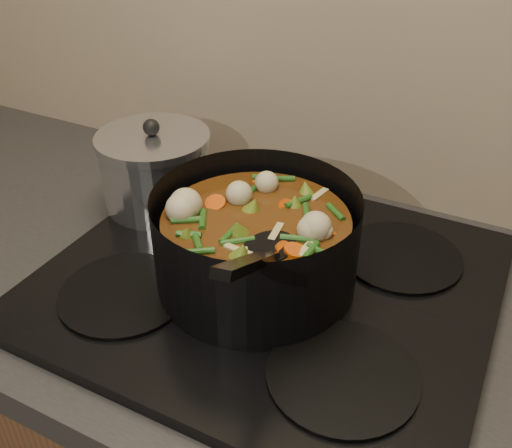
% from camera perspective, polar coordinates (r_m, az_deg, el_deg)
% --- Properties ---
extents(stovetop, '(0.62, 0.54, 0.03)m').
position_cam_1_polar(stovetop, '(0.84, 1.25, -5.63)').
color(stovetop, black).
rests_on(stovetop, counter).
extents(stockpot, '(0.29, 0.38, 0.21)m').
position_cam_1_polar(stockpot, '(0.78, 0.02, -1.96)').
color(stockpot, black).
rests_on(stockpot, stovetop).
extents(saucepan, '(0.19, 0.19, 0.15)m').
position_cam_1_polar(saucepan, '(0.98, -9.99, 5.42)').
color(saucepan, silver).
rests_on(saucepan, stovetop).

